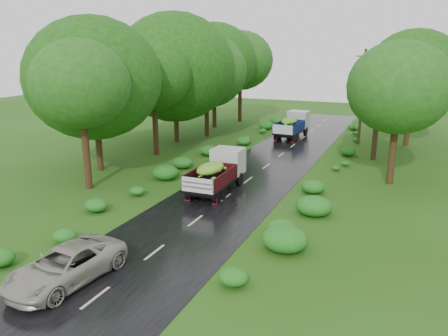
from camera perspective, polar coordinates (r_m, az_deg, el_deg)
The scene contains 10 objects.
ground at distance 20.01m, azimuth -9.06°, elevation -10.85°, with size 120.00×120.00×0.00m, color #22470F.
road at distance 23.99m, azimuth -2.67°, elevation -6.08°, with size 6.50×80.00×0.02m, color black.
road_lines at distance 24.83m, azimuth -1.66°, elevation -5.28°, with size 0.12×69.60×0.00m.
truck_near at distance 27.49m, azimuth -0.76°, elevation -0.30°, with size 2.16×5.75×2.39m.
truck_far at distance 44.98m, azimuth 9.00°, elevation 5.74°, with size 2.40×5.96×2.46m.
car at distance 18.26m, azimuth -19.94°, elevation -11.86°, with size 2.28×4.94×1.37m, color #A19F8F.
utility_pole at distance 42.70m, azimuth 17.59°, elevation 8.93°, with size 1.50×0.54×8.75m.
trees_left at distance 41.56m, azimuth -5.77°, elevation 12.68°, with size 6.11×32.68×9.36m.
trees_right at distance 40.48m, azimuth 22.51°, elevation 10.46°, with size 5.81×25.42×8.66m.
shrubs at distance 31.80m, azimuth 4.43°, elevation -0.04°, with size 11.90×44.00×0.70m.
Camera 1 is at (9.87, -15.04, 8.78)m, focal length 35.00 mm.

